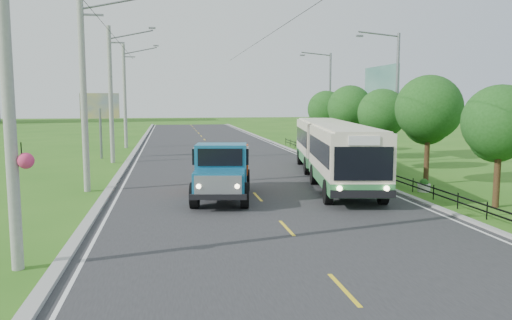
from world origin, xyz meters
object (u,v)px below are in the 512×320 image
object	(u,v)px
tree_back	(326,111)
pole_nearest	(10,88)
planter_far	(326,153)
tree_fourth	(382,116)
streetlight_far	(328,97)
pole_mid	(111,94)
tree_second	(499,126)
billboard_left	(100,110)
planter_near	(424,186)
tree_third	(428,112)
pole_near	(84,91)
billboard_right	(381,91)
streetlight_mid	(395,96)
dump_truck	(223,167)
planter_mid	(364,166)
pole_far	(125,96)
tree_fifth	(350,110)
bus	(332,147)

from	to	relation	value
tree_back	pole_nearest	bearing A→B (deg)	-121.84
planter_far	tree_fourth	bearing A→B (deg)	-80.92
streetlight_far	pole_mid	bearing A→B (deg)	-159.68
tree_second	billboard_left	xyz separation A→B (m)	(-19.36, 21.86, 0.35)
tree_back	planter_near	distance (m)	20.46
pole_mid	streetlight_far	size ratio (longest dim) A/B	1.10
tree_third	pole_nearest	bearing A→B (deg)	-148.38
planter_far	pole_mid	bearing A→B (deg)	-176.61
pole_near	tree_second	xyz separation A→B (m)	(18.12, -6.86, -1.57)
tree_fourth	billboard_right	world-z (taller)	billboard_right
tree_third	streetlight_mid	bearing A→B (deg)	82.36
pole_mid	tree_second	distance (m)	26.20
billboard_left	dump_truck	xyz separation A→B (m)	(7.82, -18.00, -2.36)
pole_nearest	planter_mid	world-z (taller)	pole_nearest
pole_nearest	billboard_left	xyz separation A→B (m)	(-1.26, 27.00, -1.07)
tree_third	tree_back	world-z (taller)	tree_third
streetlight_mid	billboard_left	world-z (taller)	streetlight_mid
pole_far	planter_near	bearing A→B (deg)	-58.01
streetlight_mid	dump_truck	xyz separation A→B (m)	(-12.32, -8.00, -3.39)
pole_near	tree_fifth	size ratio (longest dim) A/B	1.72
tree_second	dump_truck	distance (m)	12.33
pole_nearest	pole_mid	size ratio (longest dim) A/B	1.00
billboard_left	pole_near	bearing A→B (deg)	-85.28
billboard_right	bus	distance (m)	12.44
pole_mid	bus	size ratio (longest dim) A/B	0.59
pole_mid	pole_far	distance (m)	12.00
tree_third	streetlight_mid	world-z (taller)	streetlight_mid
pole_far	tree_second	size ratio (longest dim) A/B	1.89
pole_far	billboard_right	distance (m)	24.33
bus	tree_second	bearing A→B (deg)	-50.55
tree_fourth	dump_truck	distance (m)	14.27
dump_truck	bus	bearing A→B (deg)	42.18
planter_mid	billboard_right	distance (m)	8.68
planter_far	streetlight_far	bearing A→B (deg)	71.20
bus	streetlight_mid	bearing A→B (deg)	43.31
tree_second	streetlight_mid	world-z (taller)	streetlight_mid
tree_third	planter_far	distance (m)	14.40
tree_fourth	planter_mid	size ratio (longest dim) A/B	8.06
planter_far	dump_truck	size ratio (longest dim) A/B	0.10
streetlight_far	bus	world-z (taller)	streetlight_far
pole_nearest	tree_back	size ratio (longest dim) A/B	1.82
tree_second	billboard_right	distance (m)	18.12
pole_mid	streetlight_mid	world-z (taller)	pole_mid
planter_mid	tree_second	bearing A→B (deg)	-83.95
tree_fifth	billboard_right	distance (m)	2.87
pole_nearest	tree_fourth	distance (m)	24.96
planter_mid	billboard_left	bearing A→B (deg)	151.08
planter_far	bus	bearing A→B (deg)	-106.44
bus	dump_truck	size ratio (longest dim) A/B	2.56
pole_nearest	billboard_left	bearing A→B (deg)	92.67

